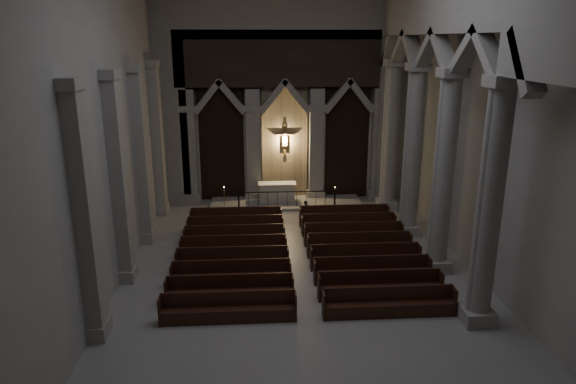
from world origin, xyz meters
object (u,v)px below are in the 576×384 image
object	(u,v)px
candle_stand_left	(225,205)
pews	(298,256)
altar_rail	(287,197)
altar	(277,192)
worshipper	(306,211)
candle_stand_right	(335,202)

from	to	relation	value
candle_stand_left	pews	xyz separation A→B (m)	(3.42, -6.95, -0.06)
altar_rail	candle_stand_left	world-z (taller)	candle_stand_left
altar	pews	world-z (taller)	altar
altar	worshipper	size ratio (longest dim) A/B	1.94
altar_rail	candle_stand_right	bearing A→B (deg)	0.97
altar_rail	worshipper	distance (m)	2.17
altar_rail	altar	bearing A→B (deg)	115.93
altar	altar_rail	distance (m)	1.14
candle_stand_left	candle_stand_right	world-z (taller)	candle_stand_left
altar_rail	worshipper	size ratio (longest dim) A/B	4.90
altar_rail	pews	bearing A→B (deg)	-90.00
altar_rail	worshipper	world-z (taller)	worshipper
altar_rail	worshipper	bearing A→B (deg)	-66.88
altar_rail	candle_stand_left	bearing A→B (deg)	-177.23
altar_rail	pews	xyz separation A→B (m)	(0.00, -7.11, -0.37)
altar	worshipper	xyz separation A→B (m)	(1.35, -3.02, -0.14)
worshipper	candle_stand_left	bearing A→B (deg)	137.57
pews	altar_rail	bearing A→B (deg)	90.00
altar	worshipper	distance (m)	3.31
candle_stand_left	candle_stand_right	distance (m)	6.08
altar_rail	candle_stand_right	size ratio (longest dim) A/B	4.42
altar	candle_stand_right	size ratio (longest dim) A/B	1.75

